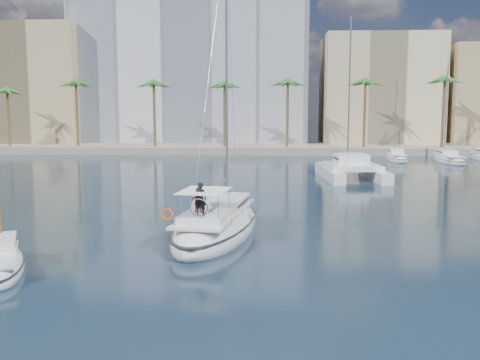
{
  "coord_description": "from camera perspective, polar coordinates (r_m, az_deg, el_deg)",
  "views": [
    {
      "loc": [
        1.78,
        -28.2,
        7.05
      ],
      "look_at": [
        0.34,
        1.5,
        3.13
      ],
      "focal_mm": 40.0,
      "sensor_mm": 36.0,
      "label": 1
    }
  ],
  "objects": [
    {
      "name": "ground",
      "position": [
        29.12,
        -0.82,
        -6.5
      ],
      "size": [
        160.0,
        160.0,
        0.0
      ],
      "primitive_type": "plane",
      "color": "black",
      "rests_on": "ground"
    },
    {
      "name": "quay",
      "position": [
        89.45,
        1.62,
        3.37
      ],
      "size": [
        120.0,
        14.0,
        1.2
      ],
      "primitive_type": "cube",
      "color": "gray",
      "rests_on": "ground"
    },
    {
      "name": "building_modern",
      "position": [
        102.37,
        -5.07,
        11.38
      ],
      "size": [
        42.0,
        16.0,
        28.0
      ],
      "primitive_type": "cube",
      "color": "silver",
      "rests_on": "ground"
    },
    {
      "name": "building_tan_left",
      "position": [
        106.67,
        -21.75,
        9.11
      ],
      "size": [
        22.0,
        14.0,
        22.0
      ],
      "primitive_type": "cube",
      "color": "tan",
      "rests_on": "ground"
    },
    {
      "name": "building_beige",
      "position": [
        100.3,
        14.58,
        8.96
      ],
      "size": [
        20.0,
        14.0,
        20.0
      ],
      "primitive_type": "cube",
      "color": "beige",
      "rests_on": "ground"
    },
    {
      "name": "palm_left",
      "position": [
        92.46,
        -20.26,
        9.06
      ],
      "size": [
        3.6,
        3.6,
        12.3
      ],
      "color": "brown",
      "rests_on": "ground"
    },
    {
      "name": "palm_centre",
      "position": [
        85.28,
        1.59,
        9.68
      ],
      "size": [
        3.6,
        3.6,
        12.3
      ],
      "color": "brown",
      "rests_on": "ground"
    },
    {
      "name": "palm_right",
      "position": [
        91.14,
        23.77,
        8.92
      ],
      "size": [
        3.6,
        3.6,
        12.3
      ],
      "color": "brown",
      "rests_on": "ground"
    },
    {
      "name": "main_sloop",
      "position": [
        30.37,
        -2.46,
        -4.86
      ],
      "size": [
        5.69,
        12.68,
        18.16
      ],
      "rotation": [
        0.0,
        0.0,
        -0.15
      ],
      "color": "white",
      "rests_on": "ground"
    },
    {
      "name": "small_sloop",
      "position": [
        26.0,
        -24.19,
        -8.05
      ],
      "size": [
        4.39,
        6.59,
        9.1
      ],
      "rotation": [
        0.0,
        0.0,
        0.42
      ],
      "color": "white",
      "rests_on": "ground"
    },
    {
      "name": "catamaran",
      "position": [
        56.41,
        11.77,
        1.33
      ],
      "size": [
        6.37,
        11.71,
        16.68
      ],
      "rotation": [
        0.0,
        0.0,
        0.06
      ],
      "color": "white",
      "rests_on": "ground"
    },
    {
      "name": "seagull",
      "position": [
        30.84,
        1.31,
        -3.79
      ],
      "size": [
        1.13,
        0.49,
        0.21
      ],
      "color": "silver",
      "rests_on": "ground"
    },
    {
      "name": "moored_yacht_a",
      "position": [
        77.69,
        16.33,
        2.0
      ],
      "size": [
        3.37,
        9.52,
        11.9
      ],
      "primitive_type": null,
      "rotation": [
        0.0,
        0.0,
        -0.07
      ],
      "color": "white",
      "rests_on": "ground"
    },
    {
      "name": "moored_yacht_b",
      "position": [
        77.58,
        21.35,
        1.78
      ],
      "size": [
        3.32,
        10.83,
        13.72
      ],
      "primitive_type": null,
      "rotation": [
        0.0,
        0.0,
        -0.02
      ],
      "color": "white",
      "rests_on": "ground"
    }
  ]
}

